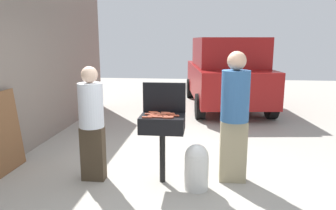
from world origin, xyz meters
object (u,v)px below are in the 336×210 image
(hot_dog_15, at_px, (150,114))
(hot_dog_7, at_px, (147,117))
(hot_dog_4, at_px, (161,114))
(hot_dog_9, at_px, (153,112))
(hot_dog_8, at_px, (170,114))
(hot_dog_12, at_px, (168,118))
(person_left, at_px, (92,120))
(hot_dog_0, at_px, (166,113))
(propane_tank, at_px, (197,166))
(bbq_grill, at_px, (162,126))
(parked_minivan, at_px, (226,72))
(person_right, at_px, (235,113))
(hot_dog_6, at_px, (154,115))
(hot_dog_1, at_px, (155,113))
(hot_dog_11, at_px, (170,114))
(hot_dog_10, at_px, (169,117))
(hot_dog_13, at_px, (174,116))
(leaning_board, at_px, (2,134))
(hot_dog_3, at_px, (164,116))
(hot_dog_14, at_px, (153,116))
(hot_dog_2, at_px, (157,117))
(hot_dog_5, at_px, (155,115))

(hot_dog_15, bearing_deg, hot_dog_7, -91.10)
(hot_dog_4, bearing_deg, hot_dog_9, 137.55)
(hot_dog_8, height_order, hot_dog_12, same)
(hot_dog_9, height_order, person_left, person_left)
(hot_dog_0, distance_m, propane_tank, 0.84)
(bbq_grill, distance_m, parked_minivan, 5.45)
(person_right, bearing_deg, hot_dog_6, -6.50)
(hot_dog_0, xyz_separation_m, hot_dog_15, (-0.21, -0.10, 0.00))
(bbq_grill, relative_size, hot_dog_7, 7.34)
(hot_dog_1, height_order, hot_dog_15, same)
(hot_dog_1, distance_m, hot_dog_11, 0.22)
(hot_dog_10, height_order, propane_tank, hot_dog_10)
(hot_dog_13, bearing_deg, leaning_board, 177.90)
(propane_tank, distance_m, parked_minivan, 5.57)
(hot_dog_3, relative_size, hot_dog_13, 1.00)
(hot_dog_8, bearing_deg, hot_dog_7, -138.40)
(hot_dog_8, xyz_separation_m, hot_dog_15, (-0.27, -0.05, 0.00))
(hot_dog_8, bearing_deg, hot_dog_10, -87.13)
(hot_dog_9, bearing_deg, hot_dog_14, -83.08)
(hot_dog_14, bearing_deg, hot_dog_10, -1.39)
(hot_dog_0, bearing_deg, hot_dog_3, -91.07)
(hot_dog_1, xyz_separation_m, hot_dog_2, (0.06, -0.23, 0.00))
(hot_dog_11, bearing_deg, leaning_board, 179.67)
(hot_dog_3, relative_size, hot_dog_15, 1.00)
(hot_dog_5, relative_size, hot_dog_10, 1.00)
(hot_dog_1, bearing_deg, hot_dog_11, -12.84)
(hot_dog_5, bearing_deg, hot_dog_12, -37.76)
(hot_dog_8, distance_m, propane_tank, 0.79)
(hot_dog_1, height_order, hot_dog_11, same)
(hot_dog_12, bearing_deg, hot_dog_7, -178.38)
(hot_dog_4, xyz_separation_m, hot_dog_7, (-0.17, -0.19, 0.00))
(hot_dog_15, relative_size, propane_tank, 0.21)
(hot_dog_0, bearing_deg, hot_dog_14, -121.91)
(hot_dog_15, bearing_deg, hot_dog_9, 74.50)
(hot_dog_12, xyz_separation_m, hot_dog_15, (-0.27, 0.18, 0.00))
(hot_dog_5, distance_m, hot_dog_12, 0.24)
(leaning_board, bearing_deg, hot_dog_15, -0.78)
(hot_dog_7, bearing_deg, hot_dog_3, 25.00)
(hot_dog_2, xyz_separation_m, hot_dog_15, (-0.13, 0.16, 0.00))
(propane_tank, bearing_deg, hot_dog_13, 158.04)
(hot_dog_8, height_order, hot_dog_14, same)
(hot_dog_5, distance_m, hot_dog_11, 0.21)
(hot_dog_15, bearing_deg, bbq_grill, -6.89)
(hot_dog_13, relative_size, propane_tank, 0.21)
(hot_dog_6, distance_m, hot_dog_7, 0.14)
(hot_dog_3, height_order, person_right, person_right)
(hot_dog_6, xyz_separation_m, hot_dog_9, (-0.04, 0.19, 0.00))
(hot_dog_0, relative_size, hot_dog_6, 1.00)
(hot_dog_6, distance_m, hot_dog_10, 0.21)
(hot_dog_14, bearing_deg, person_right, 13.40)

